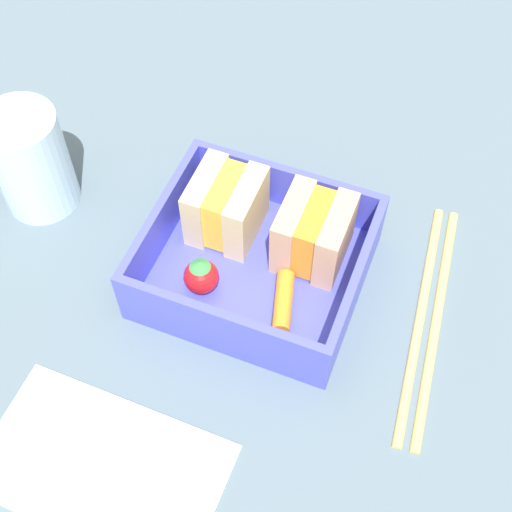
# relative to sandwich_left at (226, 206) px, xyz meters

# --- Properties ---
(ground_plane) EXTENTS (1.20, 1.20, 0.02)m
(ground_plane) POSITION_rel_sandwich_left_xyz_m (0.03, -0.03, -0.05)
(ground_plane) COLOR #4C5E69
(bento_tray) EXTENTS (0.15, 0.13, 0.01)m
(bento_tray) POSITION_rel_sandwich_left_xyz_m (0.03, -0.03, -0.03)
(bento_tray) COLOR #444ACD
(bento_tray) RESTS_ON ground_plane
(bento_rim) EXTENTS (0.15, 0.13, 0.04)m
(bento_rim) POSITION_rel_sandwich_left_xyz_m (0.03, -0.03, -0.01)
(bento_rim) COLOR #444ACD
(bento_rim) RESTS_ON bento_tray
(sandwich_left) EXTENTS (0.05, 0.05, 0.05)m
(sandwich_left) POSITION_rel_sandwich_left_xyz_m (0.00, 0.00, 0.00)
(sandwich_left) COLOR #D6C182
(sandwich_left) RESTS_ON bento_tray
(sandwich_center_left) EXTENTS (0.05, 0.05, 0.05)m
(sandwich_center_left) POSITION_rel_sandwich_left_xyz_m (0.07, 0.00, 0.00)
(sandwich_center_left) COLOR tan
(sandwich_center_left) RESTS_ON bento_tray
(strawberry_far_left) EXTENTS (0.03, 0.03, 0.03)m
(strawberry_far_left) POSITION_rel_sandwich_left_xyz_m (0.00, -0.05, -0.01)
(strawberry_far_left) COLOR red
(strawberry_far_left) RESTS_ON bento_tray
(carrot_stick_far_left) EXTENTS (0.02, 0.05, 0.01)m
(carrot_stick_far_left) POSITION_rel_sandwich_left_xyz_m (0.06, -0.05, -0.02)
(carrot_stick_far_left) COLOR orange
(carrot_stick_far_left) RESTS_ON bento_tray
(chopstick_pair) EXTENTS (0.04, 0.20, 0.01)m
(chopstick_pair) POSITION_rel_sandwich_left_xyz_m (0.16, -0.02, -0.03)
(chopstick_pair) COLOR tan
(chopstick_pair) RESTS_ON ground_plane
(drinking_glass) EXTENTS (0.06, 0.06, 0.09)m
(drinking_glass) POSITION_rel_sandwich_left_xyz_m (-0.15, -0.02, 0.01)
(drinking_glass) COLOR silver
(drinking_glass) RESTS_ON ground_plane
(folded_napkin) EXTENTS (0.15, 0.09, 0.00)m
(folded_napkin) POSITION_rel_sandwich_left_xyz_m (-0.00, -0.19, -0.04)
(folded_napkin) COLOR silver
(folded_napkin) RESTS_ON ground_plane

